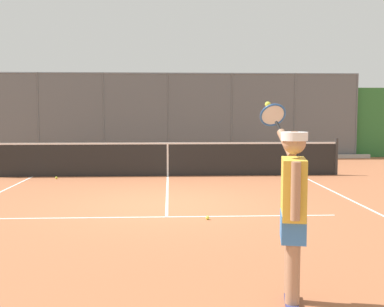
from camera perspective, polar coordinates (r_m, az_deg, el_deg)
ground_plane at (r=9.41m, az=-3.05°, el=-6.18°), size 60.00×60.00×0.00m
court_line_markings at (r=8.06m, az=-3.10°, el=-8.06°), size 7.70×9.66×0.01m
fence_backdrop at (r=19.03m, az=-2.91°, el=3.73°), size 17.95×1.37×3.34m
tennis_net at (r=13.48m, az=-2.96°, el=-0.64°), size 9.90×0.09×1.07m
tennis_player at (r=4.50m, az=12.06°, el=-6.12°), size 0.32×1.41×1.95m
tennis_ball_near_baseline at (r=8.10m, az=1.89°, el=-7.78°), size 0.07×0.07×0.07m
tennis_ball_by_sideline at (r=13.42m, az=-16.08°, el=-2.84°), size 0.07×0.07×0.07m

